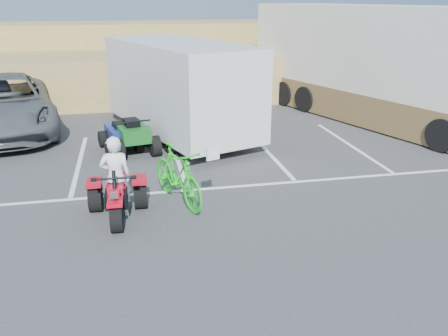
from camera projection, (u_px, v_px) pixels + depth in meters
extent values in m
plane|color=#3B3B3D|center=(205.00, 238.00, 9.06)|extent=(100.00, 100.00, 0.00)
cube|color=white|center=(79.00, 162.00, 13.15)|extent=(0.12, 5.00, 0.01)
cube|color=white|center=(176.00, 156.00, 13.66)|extent=(0.12, 5.00, 0.01)
cube|color=white|center=(266.00, 150.00, 14.17)|extent=(0.12, 5.00, 0.01)
cube|color=white|center=(350.00, 145.00, 14.68)|extent=(0.12, 5.00, 0.01)
cube|color=white|center=(428.00, 140.00, 15.19)|extent=(0.12, 5.00, 0.01)
cube|color=white|center=(188.00, 190.00, 11.27)|extent=(28.00, 0.12, 0.01)
cube|color=olive|center=(154.00, 74.00, 21.61)|extent=(40.00, 6.00, 2.00)
cube|color=olive|center=(149.00, 44.00, 24.49)|extent=(40.00, 4.00, 2.20)
imported|color=white|center=(116.00, 177.00, 9.69)|extent=(0.64, 0.43, 1.73)
imported|color=#14BF19|center=(178.00, 175.00, 10.39)|extent=(1.33, 2.26, 1.31)
imported|color=#4D5156|center=(3.00, 105.00, 15.81)|extent=(4.43, 7.25, 1.88)
cube|color=silver|center=(179.00, 85.00, 15.18)|extent=(4.61, 6.95, 2.69)
cylinder|color=black|center=(180.00, 124.00, 15.62)|extent=(2.48, 1.51, 0.75)
cube|color=silver|center=(377.00, 63.00, 17.16)|extent=(6.38, 11.37, 3.99)
cube|color=brown|center=(373.00, 103.00, 17.65)|extent=(6.43, 11.39, 1.11)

